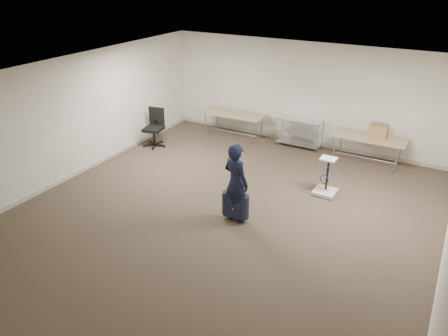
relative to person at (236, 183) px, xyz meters
The scene contains 10 objects.
ground 0.84m from the person, behind, with size 9.00×9.00×0.00m, color #3F3226.
room_shell 1.60m from the person, 100.79° to the left, with size 8.00×9.00×9.00m.
folding_table_left 4.51m from the person, 118.70° to the left, with size 1.80×0.75×0.73m.
folding_table_right 4.28m from the person, 67.52° to the left, with size 1.80×0.75×0.73m.
wire_shelf 4.23m from the person, 93.59° to the left, with size 1.22×0.47×0.80m.
person is the anchor object (origin of this frame).
suitcase 0.47m from the person, 63.76° to the right, with size 0.37×0.23×0.98m.
office_chair 4.44m from the person, 148.50° to the left, with size 0.63×0.63×1.05m.
equipment_cart 2.31m from the person, 56.37° to the left, with size 0.48×0.48×0.87m.
cardboard_box 4.43m from the person, 65.77° to the left, with size 0.43×0.32×0.32m, color #9C6A49.
Camera 1 is at (3.72, -6.61, 4.63)m, focal length 35.00 mm.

